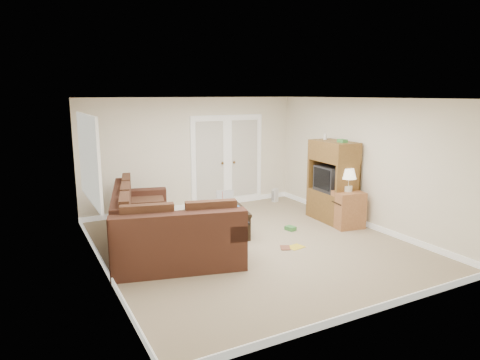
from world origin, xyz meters
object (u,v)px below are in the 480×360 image
coffee_table (228,218)px  tv_armoire (332,181)px  sectional_sofa (156,230)px  side_cabinet (347,206)px

coffee_table → tv_armoire: bearing=5.5°
sectional_sofa → side_cabinet: bearing=7.1°
tv_armoire → side_cabinet: 0.64m
side_cabinet → coffee_table: bearing=170.7°
tv_armoire → coffee_table: bearing=175.9°
sectional_sofa → coffee_table: sectional_sofa is taller
coffee_table → side_cabinet: side_cabinet is taller
coffee_table → side_cabinet: (2.22, -0.77, 0.15)m
sectional_sofa → side_cabinet: 3.72m
tv_armoire → side_cabinet: (-0.03, -0.50, -0.41)m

